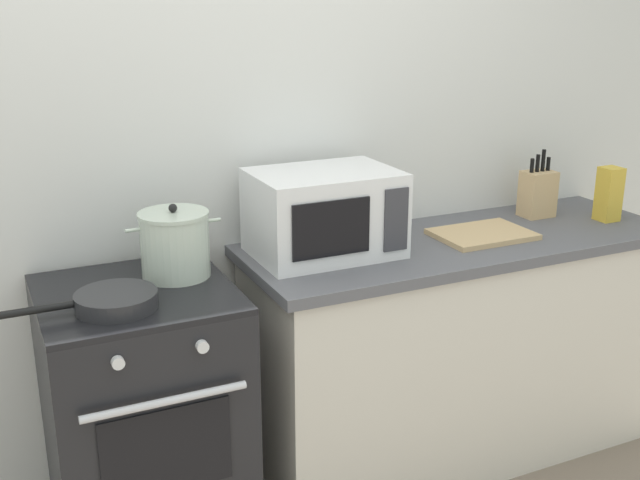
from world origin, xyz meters
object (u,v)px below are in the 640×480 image
microwave (324,213)px  cutting_board (482,234)px  stove (145,420)px  pasta_box (609,194)px  knife_block (538,193)px  stock_pot (175,244)px  frying_pan (114,301)px

microwave → cutting_board: (0.63, -0.08, -0.14)m
stove → pasta_box: pasta_box is taller
knife_block → stock_pot: bearing=-177.7°
stove → frying_pan: (-0.09, -0.12, 0.48)m
stove → frying_pan: bearing=-126.2°
stove → cutting_board: bearing=0.0°
pasta_box → cutting_board: bearing=177.1°
stock_pot → microwave: size_ratio=0.62×
stove → stock_pot: 0.59m
frying_pan → microwave: bearing=14.1°
stove → stock_pot: stock_pot is taller
cutting_board → frying_pan: bearing=-175.2°
frying_pan → pasta_box: 2.01m
pasta_box → frying_pan: bearing=-177.5°
microwave → pasta_box: microwave is taller
stock_pot → pasta_box: 1.77m
stock_pot → knife_block: (1.54, 0.06, -0.01)m
knife_block → frying_pan: bearing=-171.8°
cutting_board → pasta_box: (0.60, -0.03, 0.10)m
frying_pan → microwave: size_ratio=0.89×
stove → pasta_box: (1.92, -0.03, 0.57)m
stock_pot → microwave: (0.54, 0.00, 0.04)m
cutting_board → pasta_box: bearing=-2.9°
microwave → cutting_board: 0.65m
cutting_board → knife_block: bearing=20.5°
stock_pot → stove: bearing=-153.2°
frying_pan → cutting_board: bearing=4.8°
frying_pan → stock_pot: bearing=39.0°
frying_pan → pasta_box: (2.00, 0.09, 0.08)m
stock_pot → frying_pan: size_ratio=0.70×
stove → stock_pot: (0.15, 0.08, 0.57)m
stove → pasta_box: 2.00m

